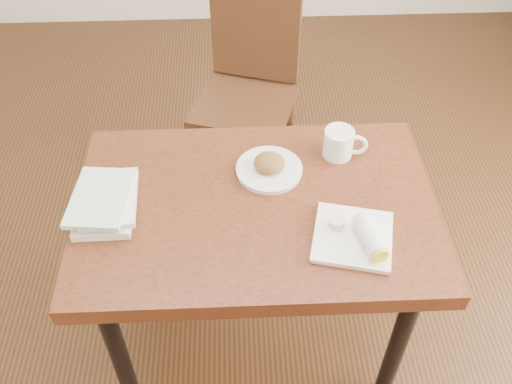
{
  "coord_description": "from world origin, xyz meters",
  "views": [
    {
      "loc": [
        -0.05,
        -1.2,
        2.04
      ],
      "look_at": [
        0.0,
        0.0,
        0.8
      ],
      "focal_mm": 40.0,
      "sensor_mm": 36.0,
      "label": 1
    }
  ],
  "objects_px": {
    "table": "(256,223)",
    "book_stack": "(105,202)",
    "chair_far": "(249,80)",
    "plate_scone": "(269,167)",
    "plate_burrito": "(358,237)",
    "coffee_mug": "(340,143)"
  },
  "relations": [
    {
      "from": "chair_far",
      "to": "book_stack",
      "type": "bearing_deg",
      "value": -116.19
    },
    {
      "from": "chair_far",
      "to": "plate_scone",
      "type": "xyz_separation_m",
      "value": [
        0.04,
        -0.81,
        0.22
      ]
    },
    {
      "from": "plate_scone",
      "to": "plate_burrito",
      "type": "bearing_deg",
      "value": -51.85
    },
    {
      "from": "plate_scone",
      "to": "plate_burrito",
      "type": "distance_m",
      "value": 0.38
    },
    {
      "from": "table",
      "to": "book_stack",
      "type": "xyz_separation_m",
      "value": [
        -0.46,
        -0.0,
        0.13
      ]
    },
    {
      "from": "table",
      "to": "plate_burrito",
      "type": "bearing_deg",
      "value": -29.98
    },
    {
      "from": "table",
      "to": "book_stack",
      "type": "relative_size",
      "value": 4.14
    },
    {
      "from": "table",
      "to": "book_stack",
      "type": "distance_m",
      "value": 0.47
    },
    {
      "from": "plate_burrito",
      "to": "book_stack",
      "type": "bearing_deg",
      "value": 167.8
    },
    {
      "from": "table",
      "to": "plate_scone",
      "type": "height_order",
      "value": "plate_scone"
    },
    {
      "from": "chair_far",
      "to": "plate_scone",
      "type": "distance_m",
      "value": 0.84
    },
    {
      "from": "plate_scone",
      "to": "book_stack",
      "type": "relative_size",
      "value": 0.8
    },
    {
      "from": "table",
      "to": "chair_far",
      "type": "relative_size",
      "value": 1.17
    },
    {
      "from": "table",
      "to": "book_stack",
      "type": "bearing_deg",
      "value": -179.41
    },
    {
      "from": "chair_far",
      "to": "coffee_mug",
      "type": "bearing_deg",
      "value": -69.28
    },
    {
      "from": "chair_far",
      "to": "plate_burrito",
      "type": "xyz_separation_m",
      "value": [
        0.28,
        -1.11,
        0.22
      ]
    },
    {
      "from": "plate_burrito",
      "to": "book_stack",
      "type": "relative_size",
      "value": 1.0
    },
    {
      "from": "table",
      "to": "plate_burrito",
      "type": "distance_m",
      "value": 0.35
    },
    {
      "from": "plate_scone",
      "to": "plate_burrito",
      "type": "xyz_separation_m",
      "value": [
        0.24,
        -0.3,
        0.0
      ]
    },
    {
      "from": "table",
      "to": "plate_scone",
      "type": "xyz_separation_m",
      "value": [
        0.05,
        0.14,
        0.11
      ]
    },
    {
      "from": "table",
      "to": "book_stack",
      "type": "height_order",
      "value": "book_stack"
    },
    {
      "from": "book_stack",
      "to": "chair_far",
      "type": "bearing_deg",
      "value": 63.81
    }
  ]
}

